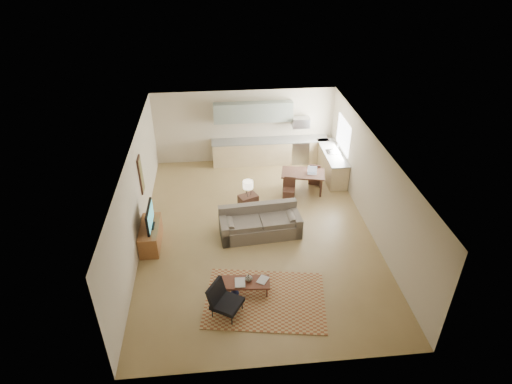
{
  "coord_description": "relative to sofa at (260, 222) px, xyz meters",
  "views": [
    {
      "loc": [
        -1.01,
        -9.88,
        7.54
      ],
      "look_at": [
        0.0,
        0.3,
        1.15
      ],
      "focal_mm": 30.0,
      "sensor_mm": 36.0,
      "label": 1
    }
  ],
  "objects": [
    {
      "name": "upper_cabinets",
      "position": [
        0.23,
        4.48,
        1.54
      ],
      "size": [
        2.8,
        0.34,
        0.7
      ],
      "primitive_type": "cube",
      "color": "gray",
      "rests_on": "room"
    },
    {
      "name": "kitchen_counter_right",
      "position": [
        2.86,
        3.15,
        0.05
      ],
      "size": [
        0.64,
        2.26,
        0.92
      ],
      "primitive_type": null,
      "color": "tan",
      "rests_on": "ground"
    },
    {
      "name": "rug",
      "position": [
        -0.15,
        -2.55,
        -0.4
      ],
      "size": [
        3.08,
        2.37,
        0.02
      ],
      "primitive_type": "cube",
      "rotation": [
        0.0,
        0.0,
        -0.16
      ],
      "color": "brown",
      "rests_on": "floor"
    },
    {
      "name": "soap_bottle",
      "position": [
        2.76,
        3.01,
        0.6
      ],
      "size": [
        0.1,
        0.1,
        0.19
      ],
      "primitive_type": "imported",
      "rotation": [
        0.0,
        0.0,
        0.08
      ],
      "color": "beige",
      "rests_on": "kitchen_counter_right"
    },
    {
      "name": "kitchen_range",
      "position": [
        1.93,
        4.33,
        0.04
      ],
      "size": [
        0.62,
        0.62,
        0.9
      ],
      "primitive_type": "cube",
      "color": "#A5A8AD",
      "rests_on": "ground"
    },
    {
      "name": "book_a",
      "position": [
        -0.85,
        -2.3,
        -0.04
      ],
      "size": [
        0.27,
        0.35,
        0.03
      ],
      "primitive_type": "imported",
      "rotation": [
        0.0,
        0.0,
        -0.04
      ],
      "color": "maroon",
      "rests_on": "coffee_table"
    },
    {
      "name": "triptych",
      "position": [
        -0.17,
        4.62,
        1.34
      ],
      "size": [
        1.7,
        0.04,
        0.5
      ],
      "primitive_type": null,
      "color": "beige",
      "rests_on": "room"
    },
    {
      "name": "coffee_table",
      "position": [
        -0.61,
        -2.27,
        -0.23
      ],
      "size": [
        1.23,
        0.56,
        0.36
      ],
      "primitive_type": null,
      "rotation": [
        0.0,
        0.0,
        -0.07
      ],
      "color": "#522618",
      "rests_on": "floor"
    },
    {
      "name": "kitchen_counter_back",
      "position": [
        0.83,
        4.33,
        0.05
      ],
      "size": [
        4.26,
        0.64,
        0.92
      ],
      "primitive_type": null,
      "color": "tan",
      "rests_on": "ground"
    },
    {
      "name": "book_b",
      "position": [
        -0.27,
        -2.2,
        -0.04
      ],
      "size": [
        0.49,
        0.5,
        0.02
      ],
      "primitive_type": "imported",
      "rotation": [
        0.0,
        0.0,
        -0.57
      ],
      "color": "navy",
      "rests_on": "coffee_table"
    },
    {
      "name": "window_right",
      "position": [
        3.16,
        3.15,
        1.14
      ],
      "size": [
        0.02,
        1.4,
        1.05
      ],
      "primitive_type": "cube",
      "color": "white",
      "rests_on": "room"
    },
    {
      "name": "dining_chair_near",
      "position": [
        1.11,
        1.7,
        -0.03
      ],
      "size": [
        0.45,
        0.47,
        0.77
      ],
      "primitive_type": null,
      "rotation": [
        0.0,
        0.0,
        -0.25
      ],
      "color": "#392118",
      "rests_on": "floor"
    },
    {
      "name": "dining_chair_far",
      "position": [
        2.18,
        2.7,
        -0.02
      ],
      "size": [
        0.49,
        0.5,
        0.78
      ],
      "primitive_type": null,
      "rotation": [
        0.0,
        0.0,
        2.77
      ],
      "color": "#392118",
      "rests_on": "floor"
    },
    {
      "name": "dining_table",
      "position": [
        1.64,
        2.2,
        -0.06
      ],
      "size": [
        1.52,
        1.07,
        0.7
      ],
      "primitive_type": null,
      "rotation": [
        0.0,
        0.0,
        -0.21
      ],
      "color": "#392118",
      "rests_on": "floor"
    },
    {
      "name": "sofa",
      "position": [
        0.0,
        0.0,
        0.0
      ],
      "size": [
        2.45,
        1.23,
        0.82
      ],
      "primitive_type": null,
      "rotation": [
        0.0,
        0.0,
        0.08
      ],
      "color": "#695E53",
      "rests_on": "floor"
    },
    {
      "name": "laptop",
      "position": [
        1.92,
        2.11,
        0.4
      ],
      "size": [
        0.34,
        0.28,
        0.22
      ],
      "primitive_type": null,
      "rotation": [
        0.0,
        0.0,
        -0.21
      ],
      "color": "#A5A8AD",
      "rests_on": "dining_table"
    },
    {
      "name": "armchair",
      "position": [
        -1.06,
        -2.88,
        -0.01
      ],
      "size": [
        0.96,
        0.96,
        0.8
      ],
      "primitive_type": null,
      "rotation": [
        0.0,
        0.0,
        1.03
      ],
      "color": "black",
      "rests_on": "floor"
    },
    {
      "name": "tv_credenza",
      "position": [
        -3.05,
        -0.16,
        -0.11
      ],
      "size": [
        0.51,
        1.33,
        0.61
      ],
      "primitive_type": null,
      "color": "brown",
      "rests_on": "floor"
    },
    {
      "name": "table_lamp",
      "position": [
        -0.25,
        1.09,
        0.48
      ],
      "size": [
        0.42,
        0.42,
        0.51
      ],
      "primitive_type": null,
      "rotation": [
        0.0,
        0.0,
        0.46
      ],
      "color": "beige",
      "rests_on": "console_table"
    },
    {
      "name": "wall_art_left",
      "position": [
        -3.28,
        1.05,
        1.14
      ],
      "size": [
        0.06,
        0.42,
        1.1
      ],
      "primitive_type": null,
      "color": "olive",
      "rests_on": "room"
    },
    {
      "name": "tv",
      "position": [
        -3.0,
        -0.16,
        0.51
      ],
      "size": [
        0.1,
        1.02,
        0.61
      ],
      "primitive_type": null,
      "color": "black",
      "rests_on": "tv_credenza"
    },
    {
      "name": "kitchen_microwave",
      "position": [
        1.93,
        4.35,
        1.14
      ],
      "size": [
        0.62,
        0.4,
        0.35
      ],
      "primitive_type": "cube",
      "color": "#A5A8AD",
      "rests_on": "room"
    },
    {
      "name": "console_table",
      "position": [
        -0.25,
        1.09,
        -0.09
      ],
      "size": [
        0.65,
        0.56,
        0.64
      ],
      "primitive_type": null,
      "rotation": [
        0.0,
        0.0,
        0.42
      ],
      "color": "#392118",
      "rests_on": "floor"
    },
    {
      "name": "room",
      "position": [
        -0.07,
        0.15,
        0.94
      ],
      "size": [
        9.0,
        9.0,
        9.0
      ],
      "color": "olive",
      "rests_on": "ground"
    },
    {
      "name": "vase",
      "position": [
        -0.51,
        -2.23,
        0.04
      ],
      "size": [
        0.24,
        0.24,
        0.18
      ],
      "primitive_type": "imported",
      "rotation": [
        0.0,
        0.0,
        -0.2
      ],
      "color": "black",
      "rests_on": "coffee_table"
    }
  ]
}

